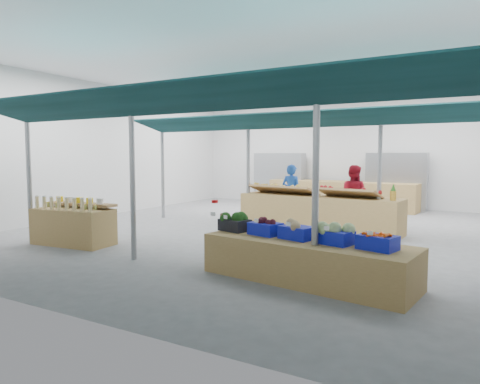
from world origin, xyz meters
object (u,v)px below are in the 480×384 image
(bottle_shelf, at_px, (75,225))
(vendor_right, at_px, (353,196))
(fruit_counter, at_px, (318,213))
(vendor_left, at_px, (291,193))
(veg_counter, at_px, (307,261))

(bottle_shelf, xyz_separation_m, vendor_right, (4.66, 5.35, 0.41))
(fruit_counter, height_order, vendor_left, vendor_left)
(vendor_right, bearing_deg, veg_counter, 102.45)
(bottle_shelf, relative_size, vendor_right, 1.09)
(vendor_left, bearing_deg, bottle_shelf, 66.90)
(veg_counter, bearing_deg, fruit_counter, 114.41)
(bottle_shelf, xyz_separation_m, vendor_left, (2.86, 5.35, 0.41))
(fruit_counter, bearing_deg, veg_counter, -68.30)
(vendor_right, bearing_deg, fruit_counter, 66.36)
(veg_counter, bearing_deg, vendor_left, 122.32)
(bottle_shelf, relative_size, vendor_left, 1.09)
(vendor_left, bearing_deg, vendor_right, -175.03)
(vendor_right, bearing_deg, bottle_shelf, 53.96)
(veg_counter, relative_size, fruit_counter, 0.78)
(bottle_shelf, distance_m, veg_counter, 5.38)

